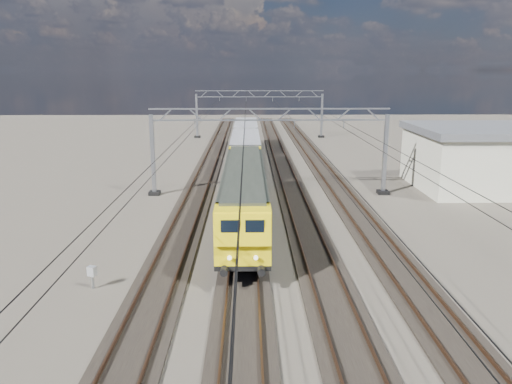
{
  "coord_description": "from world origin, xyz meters",
  "views": [
    {
      "loc": [
        -1.73,
        -36.22,
        10.04
      ],
      "look_at": [
        -1.23,
        -4.99,
        2.4
      ],
      "focal_mm": 35.0,
      "sensor_mm": 36.0,
      "label": 1
    }
  ],
  "objects_px": {
    "hopper_wagon_lead": "(245,151)",
    "hopper_wagon_mid": "(246,133)",
    "locomotive": "(244,192)",
    "catenary_gantry_mid": "(269,148)",
    "trackside_cabinet": "(92,272)",
    "catenary_gantry_far": "(259,112)"
  },
  "relations": [
    {
      "from": "trackside_cabinet",
      "to": "catenary_gantry_far",
      "type": "bearing_deg",
      "value": 100.36
    },
    {
      "from": "catenary_gantry_mid",
      "to": "hopper_wagon_lead",
      "type": "xyz_separation_m",
      "value": [
        -2.0,
        8.98,
        -1.67
      ]
    },
    {
      "from": "catenary_gantry_far",
      "to": "trackside_cabinet",
      "type": "bearing_deg",
      "value": -99.51
    },
    {
      "from": "catenary_gantry_mid",
      "to": "trackside_cabinet",
      "type": "bearing_deg",
      "value": -116.44
    },
    {
      "from": "hopper_wagon_lead",
      "to": "hopper_wagon_mid",
      "type": "xyz_separation_m",
      "value": [
        0.0,
        14.2,
        0.0
      ]
    },
    {
      "from": "trackside_cabinet",
      "to": "hopper_wagon_mid",
      "type": "bearing_deg",
      "value": 100.16
    },
    {
      "from": "catenary_gantry_mid",
      "to": "catenary_gantry_far",
      "type": "distance_m",
      "value": 36.0
    },
    {
      "from": "catenary_gantry_mid",
      "to": "locomotive",
      "type": "xyz_separation_m",
      "value": [
        -2.0,
        -8.72,
        -1.58
      ]
    },
    {
      "from": "catenary_gantry_far",
      "to": "locomotive",
      "type": "bearing_deg",
      "value": -92.56
    },
    {
      "from": "hopper_wagon_lead",
      "to": "hopper_wagon_mid",
      "type": "distance_m",
      "value": 14.2
    },
    {
      "from": "catenary_gantry_mid",
      "to": "hopper_wagon_mid",
      "type": "bearing_deg",
      "value": 94.93
    },
    {
      "from": "catenary_gantry_far",
      "to": "hopper_wagon_mid",
      "type": "height_order",
      "value": "catenary_gantry_far"
    },
    {
      "from": "catenary_gantry_mid",
      "to": "hopper_wagon_lead",
      "type": "height_order",
      "value": "catenary_gantry_mid"
    },
    {
      "from": "catenary_gantry_mid",
      "to": "hopper_wagon_lead",
      "type": "bearing_deg",
      "value": 102.56
    },
    {
      "from": "catenary_gantry_mid",
      "to": "catenary_gantry_far",
      "type": "height_order",
      "value": "same"
    },
    {
      "from": "catenary_gantry_mid",
      "to": "hopper_wagon_mid",
      "type": "distance_m",
      "value": 23.32
    },
    {
      "from": "catenary_gantry_mid",
      "to": "hopper_wagon_mid",
      "type": "xyz_separation_m",
      "value": [
        -2.0,
        23.18,
        -1.67
      ]
    },
    {
      "from": "locomotive",
      "to": "hopper_wagon_lead",
      "type": "bearing_deg",
      "value": 90.0
    },
    {
      "from": "locomotive",
      "to": "hopper_wagon_lead",
      "type": "relative_size",
      "value": 1.62
    },
    {
      "from": "catenary_gantry_far",
      "to": "hopper_wagon_lead",
      "type": "relative_size",
      "value": 1.53
    },
    {
      "from": "catenary_gantry_far",
      "to": "locomotive",
      "type": "height_order",
      "value": "catenary_gantry_far"
    },
    {
      "from": "hopper_wagon_lead",
      "to": "trackside_cabinet",
      "type": "bearing_deg",
      "value": -104.58
    }
  ]
}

